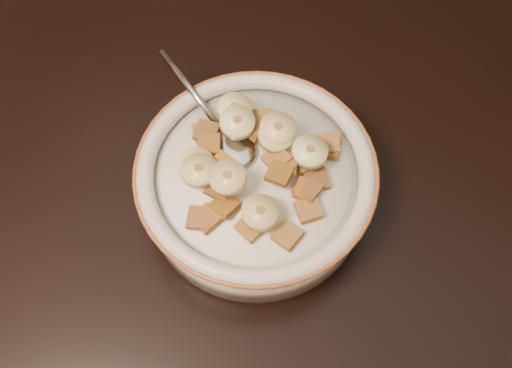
% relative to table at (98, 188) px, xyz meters
% --- Properties ---
extents(floor, '(4.00, 4.50, 0.10)m').
position_rel_table_xyz_m(floor, '(0.00, 0.00, -0.78)').
color(floor, '#422816').
rests_on(floor, ground).
extents(table, '(1.44, 0.96, 0.04)m').
position_rel_table_xyz_m(table, '(0.00, 0.00, 0.00)').
color(table, black).
rests_on(table, floor).
extents(cereal_bowl, '(0.20, 0.20, 0.05)m').
position_rel_table_xyz_m(cereal_bowl, '(0.15, 0.05, 0.04)').
color(cereal_bowl, beige).
rests_on(cereal_bowl, table).
extents(milk, '(0.17, 0.17, 0.00)m').
position_rel_table_xyz_m(milk, '(0.15, 0.05, 0.07)').
color(milk, white).
rests_on(milk, cereal_bowl).
extents(spoon, '(0.06, 0.05, 0.01)m').
position_rel_table_xyz_m(spoon, '(0.12, 0.07, 0.07)').
color(spoon, '#B2B5BC').
rests_on(spoon, cereal_bowl).
extents(cereal_square_0, '(0.02, 0.02, 0.01)m').
position_rel_table_xyz_m(cereal_square_0, '(0.14, 0.09, 0.09)').
color(cereal_square_0, brown).
rests_on(cereal_square_0, milk).
extents(cereal_square_1, '(0.02, 0.02, 0.01)m').
position_rel_table_xyz_m(cereal_square_1, '(0.13, 0.04, 0.09)').
color(cereal_square_1, '#9C681D').
rests_on(cereal_square_1, milk).
extents(cereal_square_2, '(0.02, 0.02, 0.01)m').
position_rel_table_xyz_m(cereal_square_2, '(0.09, 0.07, 0.08)').
color(cereal_square_2, brown).
rests_on(cereal_square_2, milk).
extents(cereal_square_3, '(0.02, 0.02, 0.01)m').
position_rel_table_xyz_m(cereal_square_3, '(0.20, 0.10, 0.07)').
color(cereal_square_3, brown).
rests_on(cereal_square_3, milk).
extents(cereal_square_4, '(0.02, 0.02, 0.01)m').
position_rel_table_xyz_m(cereal_square_4, '(0.13, 0.10, 0.08)').
color(cereal_square_4, brown).
rests_on(cereal_square_4, milk).
extents(cereal_square_5, '(0.02, 0.02, 0.01)m').
position_rel_table_xyz_m(cereal_square_5, '(0.20, 0.06, 0.08)').
color(cereal_square_5, '#9B601D').
rests_on(cereal_square_5, milk).
extents(cereal_square_6, '(0.02, 0.02, 0.01)m').
position_rel_table_xyz_m(cereal_square_6, '(0.17, 0.05, 0.09)').
color(cereal_square_6, brown).
rests_on(cereal_square_6, milk).
extents(cereal_square_7, '(0.03, 0.03, 0.01)m').
position_rel_table_xyz_m(cereal_square_7, '(0.10, 0.06, 0.08)').
color(cereal_square_7, brown).
rests_on(cereal_square_7, milk).
extents(cereal_square_8, '(0.03, 0.03, 0.01)m').
position_rel_table_xyz_m(cereal_square_8, '(0.17, 0.07, 0.09)').
color(cereal_square_8, brown).
rests_on(cereal_square_8, milk).
extents(cereal_square_9, '(0.02, 0.02, 0.01)m').
position_rel_table_xyz_m(cereal_square_9, '(0.20, 0.06, 0.08)').
color(cereal_square_9, brown).
rests_on(cereal_square_9, milk).
extents(cereal_square_10, '(0.03, 0.03, 0.01)m').
position_rel_table_xyz_m(cereal_square_10, '(0.14, -0.01, 0.08)').
color(cereal_square_10, brown).
rests_on(cereal_square_10, milk).
extents(cereal_square_11, '(0.02, 0.02, 0.01)m').
position_rel_table_xyz_m(cereal_square_11, '(0.20, 0.01, 0.08)').
color(cereal_square_11, brown).
rests_on(cereal_square_11, milk).
extents(cereal_square_12, '(0.03, 0.03, 0.01)m').
position_rel_table_xyz_m(cereal_square_12, '(0.19, 0.08, 0.08)').
color(cereal_square_12, brown).
rests_on(cereal_square_12, milk).
extents(cereal_square_13, '(0.03, 0.03, 0.01)m').
position_rel_table_xyz_m(cereal_square_13, '(0.17, 0.00, 0.08)').
color(cereal_square_13, '#905C28').
rests_on(cereal_square_13, milk).
extents(cereal_square_14, '(0.03, 0.03, 0.01)m').
position_rel_table_xyz_m(cereal_square_14, '(0.20, 0.11, 0.08)').
color(cereal_square_14, olive).
rests_on(cereal_square_14, milk).
extents(cereal_square_15, '(0.03, 0.03, 0.01)m').
position_rel_table_xyz_m(cereal_square_15, '(0.09, 0.07, 0.07)').
color(cereal_square_15, '#925B2F').
rests_on(cereal_square_15, milk).
extents(cereal_square_16, '(0.02, 0.02, 0.01)m').
position_rel_table_xyz_m(cereal_square_16, '(0.14, 0.01, 0.08)').
color(cereal_square_16, brown).
rests_on(cereal_square_16, milk).
extents(cereal_square_17, '(0.03, 0.03, 0.01)m').
position_rel_table_xyz_m(cereal_square_17, '(0.21, 0.04, 0.08)').
color(cereal_square_17, olive).
rests_on(cereal_square_17, milk).
extents(cereal_square_18, '(0.03, 0.03, 0.01)m').
position_rel_table_xyz_m(cereal_square_18, '(0.13, -0.01, 0.08)').
color(cereal_square_18, '#9B5E33').
rests_on(cereal_square_18, milk).
extents(cereal_square_19, '(0.03, 0.03, 0.01)m').
position_rel_table_xyz_m(cereal_square_19, '(0.14, 0.10, 0.08)').
color(cereal_square_19, '#925B2D').
rests_on(cereal_square_19, milk).
extents(cereal_square_20, '(0.03, 0.03, 0.01)m').
position_rel_table_xyz_m(cereal_square_20, '(0.20, 0.07, 0.08)').
color(cereal_square_20, brown).
rests_on(cereal_square_20, milk).
extents(cereal_square_21, '(0.02, 0.02, 0.01)m').
position_rel_table_xyz_m(cereal_square_21, '(0.13, 0.09, 0.08)').
color(cereal_square_21, brown).
rests_on(cereal_square_21, milk).
extents(cereal_square_22, '(0.03, 0.03, 0.01)m').
position_rel_table_xyz_m(cereal_square_22, '(0.14, 0.09, 0.08)').
color(cereal_square_22, olive).
rests_on(cereal_square_22, milk).
extents(cereal_square_23, '(0.03, 0.03, 0.01)m').
position_rel_table_xyz_m(cereal_square_23, '(0.16, 0.07, 0.09)').
color(cereal_square_23, '#9C5F29').
rests_on(cereal_square_23, milk).
extents(cereal_square_24, '(0.02, 0.02, 0.01)m').
position_rel_table_xyz_m(cereal_square_24, '(0.13, 0.02, 0.08)').
color(cereal_square_24, brown).
rests_on(cereal_square_24, milk).
extents(banana_slice_0, '(0.04, 0.04, 0.01)m').
position_rel_table_xyz_m(banana_slice_0, '(0.11, 0.03, 0.09)').
color(banana_slice_0, '#F5E5A1').
rests_on(banana_slice_0, milk).
extents(banana_slice_1, '(0.04, 0.04, 0.01)m').
position_rel_table_xyz_m(banana_slice_1, '(0.12, 0.08, 0.10)').
color(banana_slice_1, beige).
rests_on(banana_slice_1, milk).
extents(banana_slice_2, '(0.04, 0.04, 0.01)m').
position_rel_table_xyz_m(banana_slice_2, '(0.11, 0.09, 0.09)').
color(banana_slice_2, '#F1DF77').
rests_on(banana_slice_2, milk).
extents(banana_slice_3, '(0.04, 0.04, 0.01)m').
position_rel_table_xyz_m(banana_slice_3, '(0.18, 0.01, 0.09)').
color(banana_slice_3, tan).
rests_on(banana_slice_3, milk).
extents(banana_slice_4, '(0.04, 0.04, 0.01)m').
position_rel_table_xyz_m(banana_slice_4, '(0.11, 0.02, 0.09)').
color(banana_slice_4, '#EDD27B').
rests_on(banana_slice_4, milk).
extents(banana_slice_5, '(0.04, 0.04, 0.01)m').
position_rel_table_xyz_m(banana_slice_5, '(0.16, 0.09, 0.10)').
color(banana_slice_5, '#C7B583').
rests_on(banana_slice_5, milk).
extents(banana_slice_6, '(0.04, 0.04, 0.01)m').
position_rel_table_xyz_m(banana_slice_6, '(0.16, 0.08, 0.10)').
color(banana_slice_6, '#CAC280').
rests_on(banana_slice_6, milk).
extents(banana_slice_7, '(0.04, 0.04, 0.01)m').
position_rel_table_xyz_m(banana_slice_7, '(0.19, 0.08, 0.09)').
color(banana_slice_7, '#FFF5A6').
rests_on(banana_slice_7, milk).
extents(banana_slice_8, '(0.04, 0.04, 0.01)m').
position_rel_table_xyz_m(banana_slice_8, '(0.14, 0.03, 0.10)').
color(banana_slice_8, tan).
rests_on(banana_slice_8, milk).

